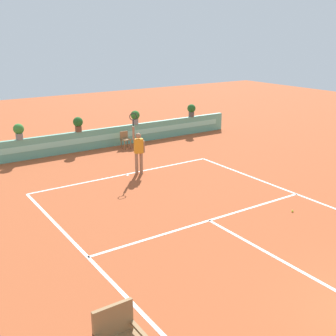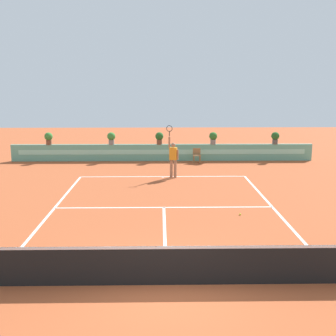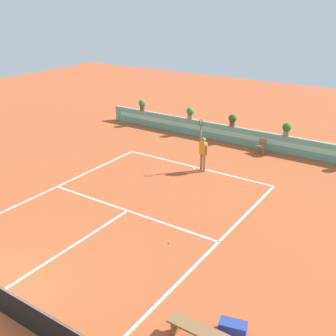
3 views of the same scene
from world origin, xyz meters
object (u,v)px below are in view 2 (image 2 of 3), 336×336
(tennis_ball_near_baseline, at_px, (240,214))
(potted_plant_centre, at_px, (159,137))
(potted_plant_left, at_px, (111,138))
(tennis_player, at_px, (173,157))
(ball_kid_chair, at_px, (197,155))
(potted_plant_right, at_px, (213,137))
(potted_plant_far_left, at_px, (49,138))
(potted_plant_far_right, at_px, (275,137))

(tennis_ball_near_baseline, bearing_deg, potted_plant_centre, 104.67)
(potted_plant_left, bearing_deg, tennis_player, -53.07)
(ball_kid_chair, distance_m, tennis_ball_near_baseline, 10.31)
(tennis_ball_near_baseline, relative_size, potted_plant_right, 0.09)
(ball_kid_chair, xyz_separation_m, potted_plant_left, (-5.05, 0.73, 0.93))
(ball_kid_chair, bearing_deg, tennis_player, -110.71)
(tennis_ball_near_baseline, bearing_deg, potted_plant_right, 88.27)
(tennis_ball_near_baseline, distance_m, potted_plant_far_left, 14.57)
(tennis_player, relative_size, potted_plant_far_left, 3.57)
(potted_plant_right, height_order, potted_plant_centre, same)
(tennis_player, bearing_deg, ball_kid_chair, 69.29)
(potted_plant_far_right, distance_m, potted_plant_centre, 6.94)
(ball_kid_chair, height_order, tennis_player, tennis_player)
(potted_plant_left, xyz_separation_m, potted_plant_far_left, (-3.71, 0.00, 0.00))
(ball_kid_chair, bearing_deg, potted_plant_right, 35.50)
(ball_kid_chair, xyz_separation_m, potted_plant_right, (1.03, 0.73, 0.93))
(tennis_player, xyz_separation_m, potted_plant_centre, (-0.68, 4.71, 0.36))
(potted_plant_right, bearing_deg, tennis_ball_near_baseline, -91.73)
(ball_kid_chair, distance_m, tennis_player, 4.29)
(ball_kid_chair, distance_m, potted_plant_left, 5.18)
(potted_plant_right, xyz_separation_m, potted_plant_far_left, (-9.79, 0.00, 0.00))
(potted_plant_far_left, height_order, potted_plant_far_right, same)
(potted_plant_far_right, height_order, potted_plant_centre, same)
(potted_plant_far_right, bearing_deg, ball_kid_chair, -171.25)
(ball_kid_chair, bearing_deg, potted_plant_left, 171.75)
(ball_kid_chair, relative_size, potted_plant_left, 1.17)
(tennis_player, distance_m, potted_plant_centre, 4.78)
(tennis_ball_near_baseline, height_order, potted_plant_left, potted_plant_left)
(potted_plant_right, height_order, potted_plant_left, same)
(potted_plant_far_right, bearing_deg, potted_plant_right, 180.00)
(potted_plant_far_left, relative_size, potted_plant_far_right, 1.00)
(potted_plant_far_left, bearing_deg, potted_plant_far_right, 0.00)
(potted_plant_left, height_order, potted_plant_far_right, same)
(potted_plant_left, height_order, potted_plant_centre, same)
(potted_plant_far_right, xyz_separation_m, potted_plant_centre, (-6.94, 0.00, 0.00))
(potted_plant_left, xyz_separation_m, potted_plant_far_right, (9.80, 0.00, 0.00))
(tennis_player, distance_m, potted_plant_right, 5.36)
(potted_plant_right, distance_m, potted_plant_far_left, 9.79)
(potted_plant_far_left, distance_m, potted_plant_far_right, 13.51)
(tennis_player, relative_size, potted_plant_left, 3.57)
(tennis_player, height_order, potted_plant_centre, tennis_player)
(ball_kid_chair, bearing_deg, potted_plant_far_left, 175.22)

